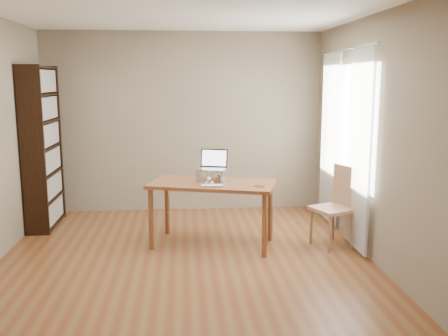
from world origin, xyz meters
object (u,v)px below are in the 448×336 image
laptop (211,164)px  keyboard (212,186)px  bookshelf (42,147)px  cat (211,175)px  desk (212,190)px  chair (338,204)px

laptop → keyboard: size_ratio=1.35×
bookshelf → cat: 2.33m
laptop → cat: bearing=-80.2°
desk → laptop: size_ratio=4.21×
bookshelf → chair: bookshelf is taller
laptop → chair: laptop is taller
desk → laptop: 0.32m
bookshelf → keyboard: (2.13, -1.18, -0.29)m
laptop → chair: (1.45, -0.30, -0.44)m
keyboard → cat: bearing=93.6°
bookshelf → keyboard: 2.46m
desk → laptop: (0.00, 0.14, 0.29)m
desk → cat: 0.19m
desk → chair: chair is taller
keyboard → laptop: bearing=93.4°
bookshelf → desk: bookshelf is taller
cat → chair: size_ratio=0.51×
bookshelf → chair: (3.61, -1.12, -0.55)m
keyboard → cat: cat is taller
keyboard → cat: (0.02, 0.33, 0.05)m
desk → cat: (-0.00, 0.11, 0.16)m
bookshelf → desk: size_ratio=1.35×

